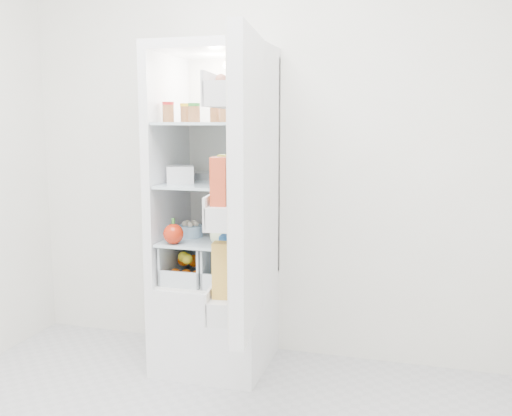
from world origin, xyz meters
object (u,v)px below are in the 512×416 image
(refrigerator, at_px, (218,250))
(mushroom_bowl, at_px, (191,231))
(fridge_door, at_px, (241,190))
(red_cabbage, at_px, (240,222))

(refrigerator, height_order, mushroom_bowl, refrigerator)
(refrigerator, xyz_separation_m, fridge_door, (0.34, -0.63, 0.43))
(refrigerator, xyz_separation_m, red_cabbage, (0.14, -0.01, 0.17))
(refrigerator, distance_m, mushroom_bowl, 0.19)
(red_cabbage, xyz_separation_m, mushroom_bowl, (-0.27, -0.07, -0.06))
(mushroom_bowl, distance_m, fridge_door, 0.80)
(refrigerator, bearing_deg, mushroom_bowl, -150.93)
(mushroom_bowl, bearing_deg, red_cabbage, 13.42)
(red_cabbage, bearing_deg, fridge_door, -71.86)
(red_cabbage, relative_size, fridge_door, 0.14)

